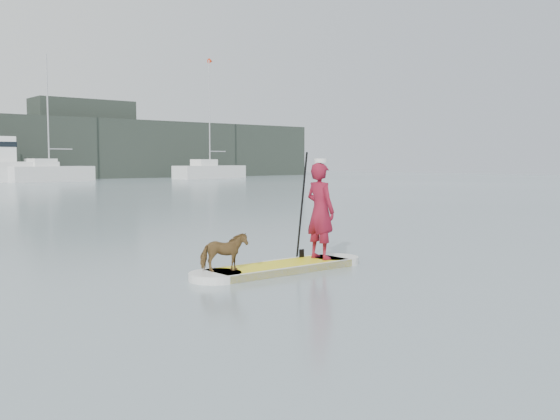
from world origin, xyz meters
TOP-DOWN VIEW (x-y plane):
  - ground at (0.00, 0.00)m, footprint 140.00×140.00m
  - paddleboard at (-1.09, -1.07)m, footprint 3.30×0.83m
  - paddler at (-0.21, -1.08)m, footprint 0.40×0.61m
  - white_cap at (-0.21, -1.08)m, footprint 0.22×0.22m
  - dog at (-2.19, -1.05)m, footprint 0.77×0.55m
  - paddle at (-0.36, -0.76)m, footprint 0.10×0.30m
  - sailboat_e at (11.28, 45.22)m, footprint 7.82×3.83m
  - sailboat_f at (27.52, 44.99)m, footprint 8.36×3.70m
  - shore_building_east at (18.00, 54.00)m, footprint 10.00×4.00m

SIDE VIEW (x-z plane):
  - ground at x=0.00m, z-range 0.00..0.00m
  - paddleboard at x=-1.09m, z-range 0.00..0.12m
  - dog at x=-2.19m, z-range 0.12..0.71m
  - sailboat_e at x=11.28m, z-range -4.65..6.21m
  - paddle at x=-0.36m, z-range -0.20..1.80m
  - sailboat_f at x=27.52m, z-range -5.23..6.86m
  - paddler at x=-0.21m, z-range 0.12..1.76m
  - white_cap at x=-0.21m, z-range 1.76..1.83m
  - shore_building_east at x=18.00m, z-range 0.00..8.00m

